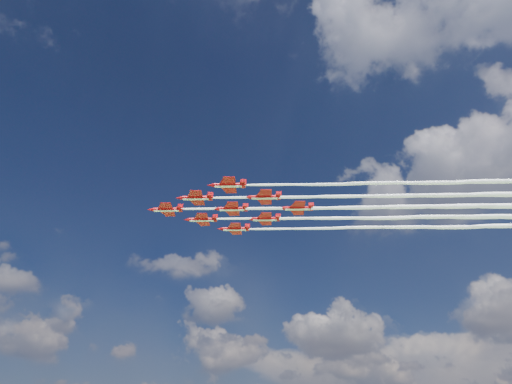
% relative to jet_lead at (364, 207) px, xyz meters
% --- Properties ---
extents(jet_lead, '(104.15, 81.92, 2.79)m').
position_rel_jet_lead_xyz_m(jet_lead, '(0.00, 0.00, 0.00)').
color(jet_lead, '#AE090E').
extents(jet_row2_port, '(104.15, 81.92, 2.79)m').
position_rel_jet_lead_xyz_m(jet_row2_port, '(12.80, 0.34, 0.00)').
color(jet_row2_port, '#AE090E').
extents(jet_row2_starb, '(104.15, 81.92, 2.79)m').
position_rel_jet_lead_xyz_m(jet_row2_starb, '(3.44, 12.34, 0.00)').
color(jet_row2_starb, '#AE090E').
extents(jet_row3_port, '(104.15, 81.92, 2.79)m').
position_rel_jet_lead_xyz_m(jet_row3_port, '(25.61, 0.69, 0.00)').
color(jet_row3_port, '#AE090E').
extents(jet_row3_centre, '(104.15, 81.92, 2.79)m').
position_rel_jet_lead_xyz_m(jet_row3_centre, '(16.25, 12.68, 0.00)').
color(jet_row3_centre, '#AE090E').
extents(jet_row3_starb, '(104.15, 81.92, 2.79)m').
position_rel_jet_lead_xyz_m(jet_row3_starb, '(6.89, 24.67, 0.00)').
color(jet_row3_starb, '#AE090E').
extents(jet_row4_port, '(104.15, 81.92, 2.79)m').
position_rel_jet_lead_xyz_m(jet_row4_port, '(29.05, 13.02, 0.00)').
color(jet_row4_port, '#AE090E').
extents(jet_row4_starb, '(104.15, 81.92, 2.79)m').
position_rel_jet_lead_xyz_m(jet_row4_starb, '(19.69, 25.01, 0.00)').
color(jet_row4_starb, '#AE090E').
extents(jet_tail, '(104.15, 81.92, 2.79)m').
position_rel_jet_lead_xyz_m(jet_tail, '(32.50, 25.36, 0.00)').
color(jet_tail, '#AE090E').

